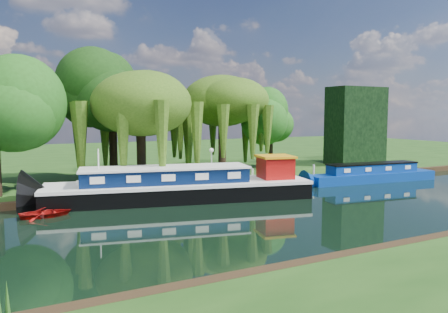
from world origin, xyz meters
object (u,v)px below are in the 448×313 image
narrowboat (372,174)px  red_dinghy (46,217)px  dutch_barge (183,186)px  white_cruiser (405,176)px

narrowboat → red_dinghy: 25.59m
dutch_barge → narrowboat: (17.03, -0.14, -0.29)m
dutch_barge → white_cruiser: dutch_barge is taller
dutch_barge → white_cruiser: size_ratio=9.08×
narrowboat → red_dinghy: (-25.57, -0.78, -0.61)m
dutch_barge → narrowboat: 17.04m
red_dinghy → dutch_barge: bearing=-85.5°
narrowboat → red_dinghy: bearing=-172.0°
dutch_barge → red_dinghy: dutch_barge is taller
dutch_barge → red_dinghy: 8.64m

